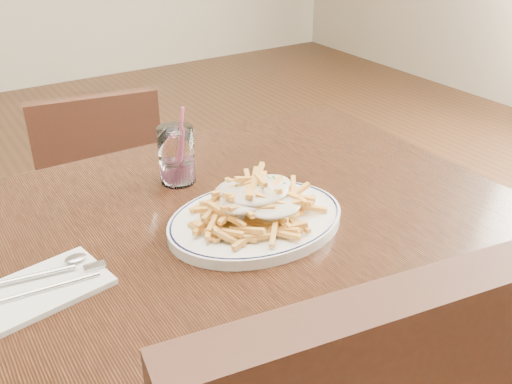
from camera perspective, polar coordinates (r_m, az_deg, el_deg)
table at (r=1.10m, az=-5.10°, el=-6.79°), size 1.20×0.80×0.75m
chair_far at (r=1.87m, az=-15.19°, el=0.07°), size 0.42×0.42×0.79m
fries_plate at (r=1.04m, az=-0.00°, el=-2.83°), size 0.37×0.33×0.02m
loaded_fries at (r=1.02m, az=-0.00°, el=-0.56°), size 0.27×0.24×0.07m
napkin at (r=0.94m, az=-20.55°, el=-9.02°), size 0.21×0.15×0.01m
cutlery at (r=0.94m, az=-20.73°, el=-8.47°), size 0.19×0.08×0.01m
water_glass at (r=1.19m, az=-7.91°, el=3.32°), size 0.07×0.07×0.16m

